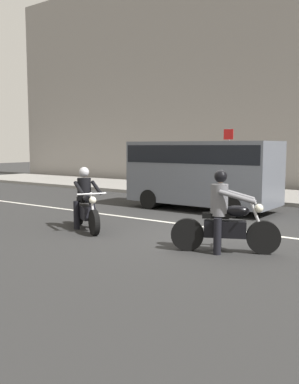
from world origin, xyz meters
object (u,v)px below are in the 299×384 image
at_px(motorcycle_with_rider_gray, 224,219).
at_px(parked_van_slate_gray, 202,170).
at_px(motorcycle_with_rider_black_leather, 86,204).
at_px(street_sign_post, 228,153).

xyz_separation_m(motorcycle_with_rider_gray, parked_van_slate_gray, (-3.09, 4.64, 0.63)).
bearing_deg(motorcycle_with_rider_gray, motorcycle_with_rider_black_leather, 179.43).
xyz_separation_m(motorcycle_with_rider_black_leather, street_sign_post, (-0.64, 9.30, 1.11)).
bearing_deg(street_sign_post, motorcycle_with_rider_gray, -64.54).
bearing_deg(parked_van_slate_gray, street_sign_post, 106.07).
xyz_separation_m(motorcycle_with_rider_black_leather, parked_van_slate_gray, (0.71, 4.61, 0.65)).
height_order(parked_van_slate_gray, street_sign_post, street_sign_post).
bearing_deg(parked_van_slate_gray, motorcycle_with_rider_black_leather, -98.81).
distance_m(motorcycle_with_rider_black_leather, motorcycle_with_rider_gray, 3.81).
xyz_separation_m(motorcycle_with_rider_black_leather, motorcycle_with_rider_gray, (3.81, -0.04, 0.02)).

